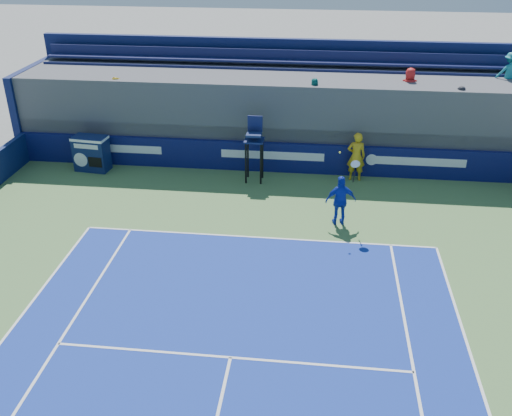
# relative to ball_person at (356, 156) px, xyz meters

# --- Properties ---
(ball_person) EXTENTS (0.69, 0.45, 1.89)m
(ball_person) POSITION_rel_ball_person_xyz_m (0.00, 0.00, 0.00)
(ball_person) COLOR gold
(ball_person) RESTS_ON apron
(back_hoarding) EXTENTS (20.40, 0.21, 1.20)m
(back_hoarding) POSITION_rel_ball_person_xyz_m (-3.18, 0.43, -0.35)
(back_hoarding) COLOR #0D1049
(back_hoarding) RESTS_ON ground
(match_clock) EXTENTS (1.39, 0.86, 1.40)m
(match_clock) POSITION_rel_ball_person_xyz_m (-10.24, -0.24, -0.21)
(match_clock) COLOR #0E1C49
(match_clock) RESTS_ON ground
(umpire_chair) EXTENTS (0.71, 0.71, 2.48)m
(umpire_chair) POSITION_rel_ball_person_xyz_m (-3.79, -0.48, 0.57)
(umpire_chair) COLOR black
(umpire_chair) RESTS_ON ground
(tennis_player) EXTENTS (1.05, 0.58, 2.57)m
(tennis_player) POSITION_rel_ball_person_xyz_m (-0.63, -3.59, -0.09)
(tennis_player) COLOR #1630B4
(tennis_player) RESTS_ON apron
(stadium_seating) EXTENTS (21.00, 4.05, 4.40)m
(stadium_seating) POSITION_rel_ball_person_xyz_m (-3.16, 2.48, 0.88)
(stadium_seating) COLOR #49494E
(stadium_seating) RESTS_ON ground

